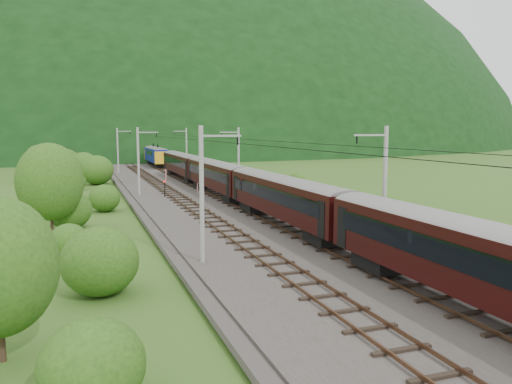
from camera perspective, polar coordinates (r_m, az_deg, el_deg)
name	(u,v)px	position (r m, az deg, el deg)	size (l,w,h in m)	color
ground	(299,258)	(31.87, 4.89, -7.52)	(600.00, 600.00, 0.00)	#38591B
railbed	(248,227)	(40.91, -0.93, -3.98)	(14.00, 220.00, 0.30)	#38332D
track_left	(220,226)	(40.18, -4.19, -3.89)	(2.40, 220.00, 0.27)	brown
track_right	(275,222)	(41.69, 2.20, -3.47)	(2.40, 220.00, 0.27)	brown
catenary_left	(139,160)	(60.51, -13.23, 3.62)	(2.54, 192.28, 8.00)	gray
catenary_right	(238,158)	(63.05, -2.08, 3.94)	(2.54, 192.28, 8.00)	gray
overhead_wires	(248,141)	(40.15, -0.95, 5.80)	(4.83, 198.00, 0.03)	black
mountain_main	(103,144)	(288.42, -17.13, 5.28)	(504.00, 360.00, 244.00)	black
train	(286,191)	(39.11, 3.49, 0.08)	(2.70, 148.63, 4.69)	black
hazard_post_near	(166,175)	(77.94, -10.27, 1.96)	(0.17, 0.17, 1.63)	red
hazard_post_far	(198,188)	(61.24, -6.69, 0.45)	(0.14, 0.14, 1.28)	red
signal	(165,187)	(58.53, -10.39, 0.53)	(0.21, 0.21, 1.87)	black
vegetation_left	(74,187)	(52.41, -20.08, 0.52)	(13.60, 146.56, 7.08)	#224813
vegetation_right	(405,213)	(42.93, 16.71, -2.34)	(6.30, 102.85, 2.77)	#224813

